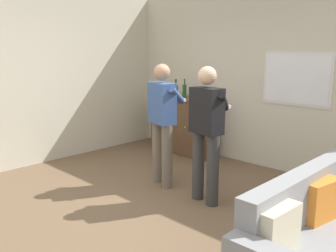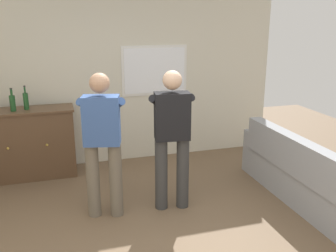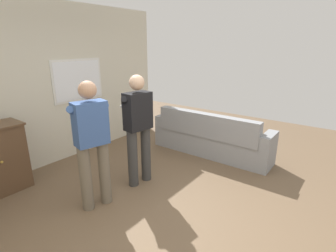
{
  "view_description": "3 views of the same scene",
  "coord_description": "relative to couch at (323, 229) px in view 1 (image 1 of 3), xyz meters",
  "views": [
    {
      "loc": [
        3.1,
        -2.61,
        1.91
      ],
      "look_at": [
        0.33,
        0.2,
        1.06
      ],
      "focal_mm": 40.0,
      "sensor_mm": 36.0,
      "label": 1
    },
    {
      "loc": [
        -0.89,
        -3.12,
        2.25
      ],
      "look_at": [
        0.17,
        0.42,
        1.17
      ],
      "focal_mm": 40.0,
      "sensor_mm": 36.0,
      "label": 2
    },
    {
      "loc": [
        -2.35,
        -1.73,
        2.09
      ],
      "look_at": [
        0.19,
        0.17,
        1.09
      ],
      "focal_mm": 28.0,
      "sensor_mm": 36.0,
      "label": 3
    }
  ],
  "objects": [
    {
      "name": "bottle_liquor_amber",
      "position": [
        -3.28,
        1.81,
        0.79
      ],
      "size": [
        0.07,
        0.07,
        0.33
      ],
      "color": "#1E4C23",
      "rests_on": "sideboard_cabinet"
    },
    {
      "name": "wall_side_left",
      "position": [
        -4.62,
        -0.48,
        1.06
      ],
      "size": [
        0.12,
        5.2,
        2.8
      ],
      "primitive_type": "cube",
      "color": "beige",
      "rests_on": "ground"
    },
    {
      "name": "person_standing_left",
      "position": [
        -2.41,
        0.41,
        0.6
      ],
      "size": [
        0.54,
        0.51,
        1.68
      ],
      "color": "#6B6051",
      "rests_on": "ground"
    },
    {
      "name": "person_standing_right",
      "position": [
        -1.61,
        0.37,
        0.6
      ],
      "size": [
        0.55,
        0.5,
        1.68
      ],
      "color": "#383838",
      "rests_on": "ground"
    },
    {
      "name": "wall_back_with_window",
      "position": [
        -1.94,
        2.18,
        1.06
      ],
      "size": [
        5.2,
        0.15,
        2.8
      ],
      "color": "beige",
      "rests_on": "ground"
    },
    {
      "name": "couch",
      "position": [
        0.0,
        0.0,
        0.0
      ],
      "size": [
        0.57,
        2.36,
        0.86
      ],
      "color": "gray",
      "rests_on": "ground"
    },
    {
      "name": "bottle_wine_green",
      "position": [
        -3.45,
        1.76,
        0.79
      ],
      "size": [
        0.08,
        0.08,
        0.32
      ],
      "color": "#1E4C23",
      "rests_on": "sideboard_cabinet"
    },
    {
      "name": "ground",
      "position": [
        -1.96,
        -0.48,
        -0.34
      ],
      "size": [
        10.4,
        10.4,
        0.0
      ],
      "primitive_type": "plane",
      "color": "brown"
    },
    {
      "name": "sideboard_cabinet",
      "position": [
        -3.3,
        1.82,
        0.16
      ],
      "size": [
        1.3,
        0.49,
        1.01
      ],
      "color": "brown",
      "rests_on": "ground"
    }
  ]
}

